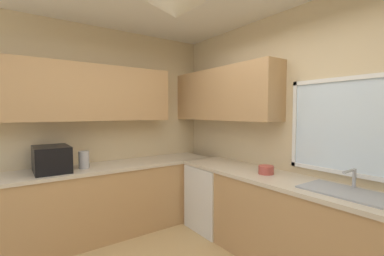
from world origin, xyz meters
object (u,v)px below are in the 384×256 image
at_px(kettle, 84,160).
at_px(dishwasher, 215,197).
at_px(bowl, 266,170).
at_px(microwave, 52,159).
at_px(sink_assembly, 345,191).

bearing_deg(kettle, dishwasher, 67.12).
bearing_deg(bowl, microwave, -127.98).
relative_size(dishwasher, microwave, 1.75).
relative_size(sink_assembly, bowl, 4.08).
bearing_deg(bowl, sink_assembly, 0.41).
bearing_deg(dishwasher, kettle, -112.88).
distance_m(microwave, sink_assembly, 2.97).
xyz_separation_m(dishwasher, bowl, (0.81, 0.03, 0.51)).
xyz_separation_m(kettle, bowl, (1.45, 1.55, -0.06)).
relative_size(dishwasher, bowl, 5.15).
xyz_separation_m(microwave, bowl, (1.47, 1.89, -0.10)).
bearing_deg(sink_assembly, kettle, -145.58).
distance_m(dishwasher, bowl, 0.96).
distance_m(microwave, bowl, 2.39).
bearing_deg(sink_assembly, dishwasher, -178.74).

